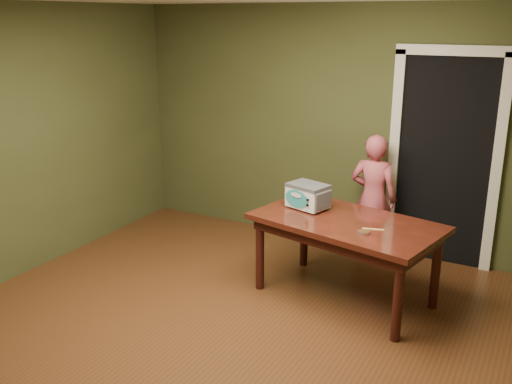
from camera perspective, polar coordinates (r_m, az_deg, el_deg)
floor at (r=4.69m, az=-5.54°, el=-14.47°), size 5.00×5.00×0.00m
room_shell at (r=4.07m, az=-6.23°, el=6.47°), size 4.52×5.02×2.61m
doorway at (r=6.31m, az=18.75°, el=3.41°), size 1.10×0.66×2.25m
dining_table at (r=5.09m, az=9.01°, el=-3.84°), size 1.75×1.22×0.75m
toy_oven at (r=5.28m, az=5.21°, el=-0.32°), size 0.43×0.34×0.23m
baking_pan at (r=4.76m, az=10.72°, el=-3.97°), size 0.10×0.10×0.02m
spatula at (r=4.87m, az=11.64°, el=-3.67°), size 0.18×0.07×0.01m
child at (r=5.98m, az=11.62°, el=-0.60°), size 0.49×0.33×1.33m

